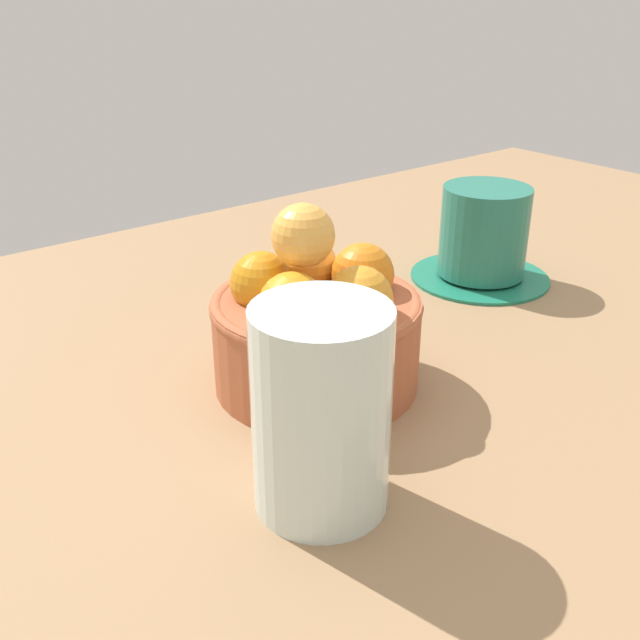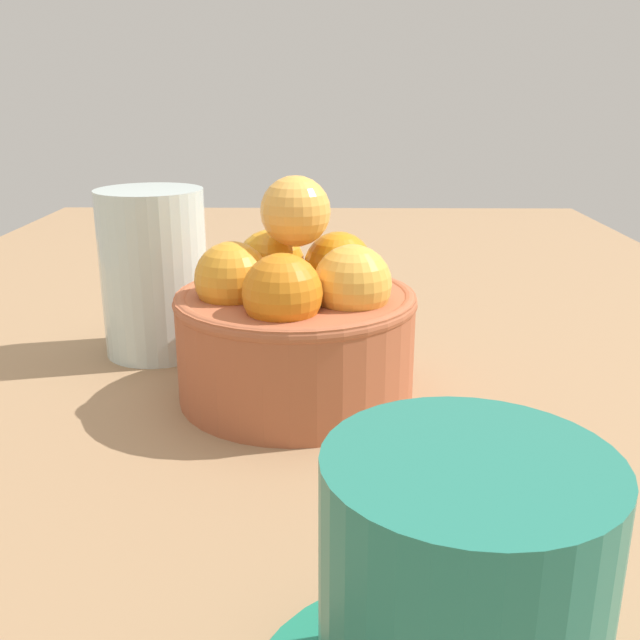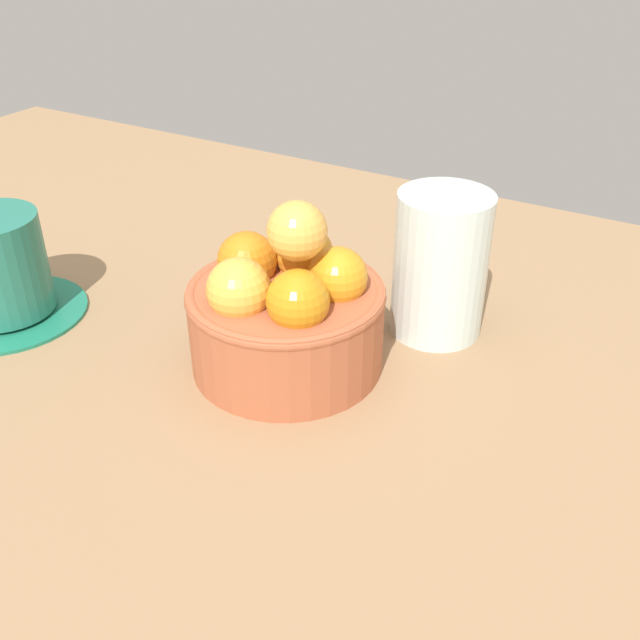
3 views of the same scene
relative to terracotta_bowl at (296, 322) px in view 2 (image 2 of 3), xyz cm
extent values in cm
cube|color=#997551|center=(-0.02, -0.01, -6.81)|extent=(149.33, 82.17, 3.95)
cylinder|color=#AD5938|center=(-0.02, -0.01, -1.50)|extent=(14.62, 14.62, 6.66)
torus|color=#AD5938|center=(-0.02, -0.01, 1.42)|extent=(14.82, 14.82, 1.00)
sphere|color=orange|center=(2.69, -2.65, 2.87)|extent=(4.43, 4.43, 4.43)
sphere|color=orange|center=(3.33, 1.75, 2.87)|extent=(4.43, 4.43, 4.43)
sphere|color=orange|center=(-0.66, 3.72, 2.87)|extent=(4.52, 4.52, 4.52)
sphere|color=orange|center=(-3.76, 0.54, 2.87)|extent=(4.51, 4.51, 4.51)
sphere|color=#F6AE41|center=(-1.69, -3.40, 2.87)|extent=(4.62, 4.62, 4.62)
sphere|color=#F9AE48|center=(1.07, 0.47, 6.66)|extent=(4.26, 4.26, 4.26)
cylinder|color=#237260|center=(-24.85, -5.93, 0.00)|extent=(8.27, 8.27, 8.46)
cylinder|color=silver|center=(7.88, 10.49, 1.11)|extent=(7.54, 7.54, 11.89)
camera|label=1|loc=(28.74, 36.71, 22.39)|focal=41.47mm
camera|label=2|loc=(-42.20, -2.08, 13.73)|focal=40.55mm
camera|label=3|loc=(25.44, -38.83, 27.69)|focal=40.78mm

